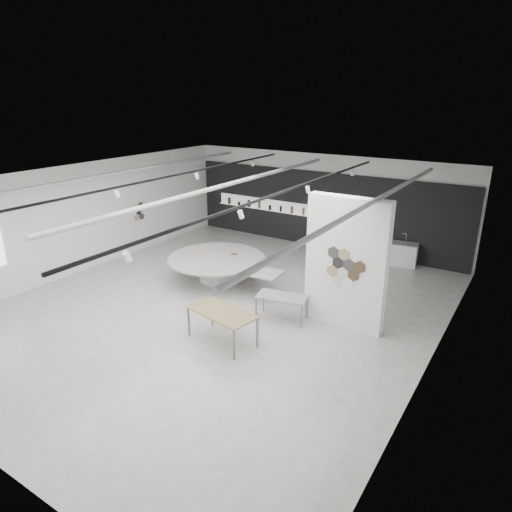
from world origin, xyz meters
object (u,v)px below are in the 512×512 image
Objects in this scene: sample_table_stone at (282,298)px; kitchen_counter at (396,253)px; partition_column at (346,264)px; display_island at (218,266)px; sample_table_wood at (222,314)px.

sample_table_stone is 0.95× the size of kitchen_counter.
partition_column reaches higher than display_island.
partition_column is at bearing 48.32° from sample_table_wood.
display_island reaches higher than sample_table_stone.
partition_column is 4.99m from display_island.
partition_column is 2.39× the size of sample_table_stone.
partition_column is 2.27× the size of kitchen_counter.
partition_column reaches higher than sample_table_stone.
kitchen_counter is at bearing 91.74° from partition_column.
kitchen_counter is at bearing 75.50° from sample_table_wood.
sample_table_wood is 1.22× the size of kitchen_counter.
display_island is 4.07m from sample_table_wood.
partition_column is at bearing 21.83° from sample_table_stone.
display_island is at bearing 172.19° from partition_column.
kitchen_counter reaches higher than sample_table_stone.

